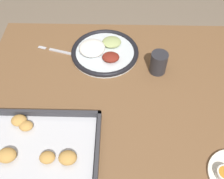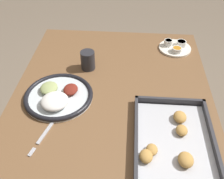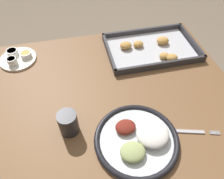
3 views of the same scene
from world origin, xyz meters
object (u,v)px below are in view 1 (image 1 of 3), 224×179
object	(u,v)px
dinner_plate	(104,51)
baking_tray	(32,149)
fork	(63,52)
drinking_cup	(159,63)

from	to	relation	value
dinner_plate	baking_tray	xyz separation A→B (m)	(0.21, 0.45, -0.00)
fork	drinking_cup	xyz separation A→B (m)	(-0.40, 0.10, 0.04)
dinner_plate	drinking_cup	world-z (taller)	drinking_cup
fork	baking_tray	world-z (taller)	baking_tray
baking_tray	dinner_plate	bearing A→B (deg)	-114.57
dinner_plate	drinking_cup	distance (m)	0.24
fork	baking_tray	size ratio (longest dim) A/B	0.47
fork	drinking_cup	bearing A→B (deg)	-177.99
dinner_plate	fork	size ratio (longest dim) A/B	1.43
baking_tray	drinking_cup	bearing A→B (deg)	-139.85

